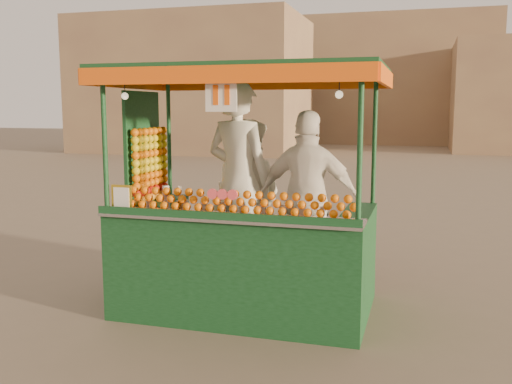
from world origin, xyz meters
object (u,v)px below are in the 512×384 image
(juice_cart, at_px, (238,234))
(vendor_middle, at_px, (248,196))
(vendor_right, at_px, (308,198))
(vendor_left, at_px, (239,180))

(juice_cart, height_order, vendor_middle, juice_cart)
(juice_cart, relative_size, vendor_right, 1.54)
(vendor_left, bearing_deg, vendor_middle, -84.17)
(vendor_middle, xyz_separation_m, vendor_right, (0.69, -0.25, 0.05))
(juice_cart, height_order, vendor_right, juice_cart)
(vendor_left, distance_m, vendor_right, 0.74)
(juice_cart, bearing_deg, vendor_left, 105.47)
(vendor_left, xyz_separation_m, vendor_middle, (0.04, 0.18, -0.19))
(vendor_middle, bearing_deg, vendor_right, 177.52)
(vendor_right, bearing_deg, vendor_left, -3.69)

